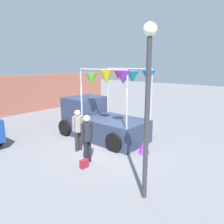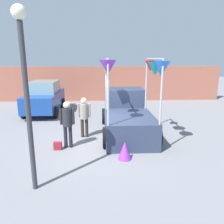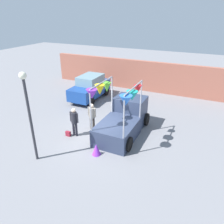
{
  "view_description": "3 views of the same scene",
  "coord_description": "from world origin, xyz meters",
  "px_view_note": "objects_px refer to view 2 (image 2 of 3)",
  "views": [
    {
      "loc": [
        -6.23,
        -5.73,
        3.38
      ],
      "look_at": [
        0.52,
        -0.06,
        1.43
      ],
      "focal_mm": 35.0,
      "sensor_mm": 36.0,
      "label": 1
    },
    {
      "loc": [
        -0.14,
        -8.08,
        3.18
      ],
      "look_at": [
        0.27,
        -0.03,
        1.19
      ],
      "focal_mm": 35.0,
      "sensor_mm": 36.0,
      "label": 2
    },
    {
      "loc": [
        5.08,
        -9.37,
        6.52
      ],
      "look_at": [
        0.63,
        0.18,
        1.58
      ],
      "focal_mm": 35.0,
      "sensor_mm": 36.0,
      "label": 3
    }
  ],
  "objects_px": {
    "handbag": "(58,146)",
    "street_lamp": "(25,78)",
    "vendor_truck": "(127,112)",
    "parked_car": "(45,97)",
    "person_customer": "(67,120)",
    "person_vendor": "(84,114)",
    "folded_kite_bundle_violet": "(125,150)"
  },
  "relations": [
    {
      "from": "person_customer",
      "to": "street_lamp",
      "type": "distance_m",
      "value": 3.15
    },
    {
      "from": "vendor_truck",
      "to": "parked_car",
      "type": "height_order",
      "value": "vendor_truck"
    },
    {
      "from": "vendor_truck",
      "to": "folded_kite_bundle_violet",
      "type": "bearing_deg",
      "value": -97.6
    },
    {
      "from": "person_customer",
      "to": "handbag",
      "type": "xyz_separation_m",
      "value": [
        -0.35,
        -0.2,
        -0.89
      ]
    },
    {
      "from": "folded_kite_bundle_violet",
      "to": "parked_car",
      "type": "bearing_deg",
      "value": 122.32
    },
    {
      "from": "vendor_truck",
      "to": "folded_kite_bundle_violet",
      "type": "height_order",
      "value": "vendor_truck"
    },
    {
      "from": "handbag",
      "to": "folded_kite_bundle_violet",
      "type": "xyz_separation_m",
      "value": [
        2.31,
        -0.88,
        0.16
      ]
    },
    {
      "from": "parked_car",
      "to": "handbag",
      "type": "distance_m",
      "value": 5.91
    },
    {
      "from": "person_customer",
      "to": "person_vendor",
      "type": "bearing_deg",
      "value": 63.91
    },
    {
      "from": "vendor_truck",
      "to": "handbag",
      "type": "height_order",
      "value": "vendor_truck"
    },
    {
      "from": "vendor_truck",
      "to": "parked_car",
      "type": "bearing_deg",
      "value": 139.67
    },
    {
      "from": "parked_car",
      "to": "person_customer",
      "type": "bearing_deg",
      "value": -68.43
    },
    {
      "from": "person_customer",
      "to": "folded_kite_bundle_violet",
      "type": "bearing_deg",
      "value": -28.89
    },
    {
      "from": "handbag",
      "to": "street_lamp",
      "type": "xyz_separation_m",
      "value": [
        -0.11,
        -2.39,
        2.62
      ]
    },
    {
      "from": "parked_car",
      "to": "person_vendor",
      "type": "distance_m",
      "value": 5.06
    },
    {
      "from": "parked_car",
      "to": "street_lamp",
      "type": "bearing_deg",
      "value": -78.22
    },
    {
      "from": "parked_car",
      "to": "person_vendor",
      "type": "xyz_separation_m",
      "value": [
        2.65,
        -4.31,
        0.05
      ]
    },
    {
      "from": "handbag",
      "to": "street_lamp",
      "type": "relative_size",
      "value": 0.07
    },
    {
      "from": "handbag",
      "to": "street_lamp",
      "type": "bearing_deg",
      "value": -92.73
    },
    {
      "from": "parked_car",
      "to": "person_customer",
      "type": "relative_size",
      "value": 2.35
    },
    {
      "from": "person_customer",
      "to": "parked_car",
      "type": "bearing_deg",
      "value": 111.57
    },
    {
      "from": "parked_car",
      "to": "person_vendor",
      "type": "height_order",
      "value": "parked_car"
    },
    {
      "from": "vendor_truck",
      "to": "street_lamp",
      "type": "relative_size",
      "value": 0.97
    },
    {
      "from": "person_customer",
      "to": "handbag",
      "type": "height_order",
      "value": "person_customer"
    },
    {
      "from": "vendor_truck",
      "to": "street_lamp",
      "type": "bearing_deg",
      "value": -123.54
    },
    {
      "from": "person_vendor",
      "to": "handbag",
      "type": "xyz_separation_m",
      "value": [
        -0.87,
        -1.26,
        -0.85
      ]
    },
    {
      "from": "parked_car",
      "to": "person_vendor",
      "type": "relative_size",
      "value": 2.42
    },
    {
      "from": "street_lamp",
      "to": "handbag",
      "type": "bearing_deg",
      "value": 87.27
    },
    {
      "from": "parked_car",
      "to": "folded_kite_bundle_violet",
      "type": "height_order",
      "value": "parked_car"
    },
    {
      "from": "person_customer",
      "to": "street_lamp",
      "type": "xyz_separation_m",
      "value": [
        -0.46,
        -2.59,
        1.73
      ]
    },
    {
      "from": "person_vendor",
      "to": "folded_kite_bundle_violet",
      "type": "bearing_deg",
      "value": -56.13
    },
    {
      "from": "person_customer",
      "to": "person_vendor",
      "type": "distance_m",
      "value": 1.18
    }
  ]
}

